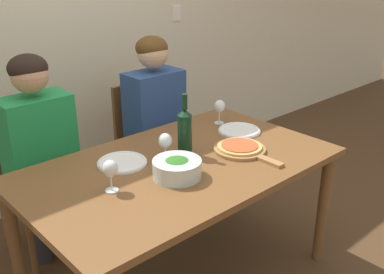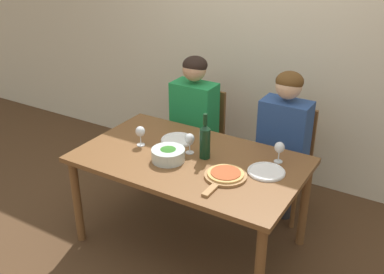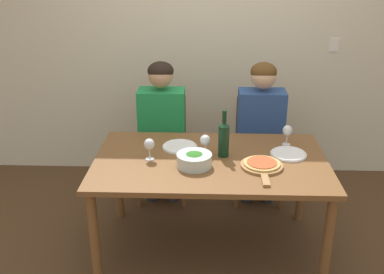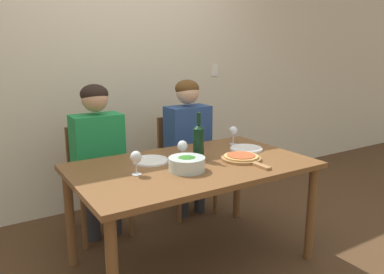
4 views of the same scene
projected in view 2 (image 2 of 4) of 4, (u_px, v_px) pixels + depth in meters
The scene contains 15 objects.
ground_plane at pixel (190, 241), 3.45m from camera, with size 40.00×40.00×0.00m, color #4C331E.
back_wall at pixel (269, 32), 3.89m from camera, with size 10.00×0.06×2.70m.
dining_table at pixel (190, 168), 3.17m from camera, with size 1.58×0.94×0.72m.
chair_left at pixel (199, 134), 4.07m from camera, with size 0.42×0.42×0.87m.
chair_right at pixel (285, 156), 3.69m from camera, with size 0.42×0.42×0.87m.
person_woman at pixel (193, 112), 3.88m from camera, with size 0.47×0.51×1.22m.
person_man at pixel (284, 132), 3.49m from camera, with size 0.47×0.51×1.22m.
wine_bottle at pixel (205, 141), 3.08m from camera, with size 0.08×0.08×0.33m.
broccoli_bowl at pixel (168, 155), 3.08m from camera, with size 0.23×0.23×0.09m.
dinner_plate_left at pixel (177, 140), 3.37m from camera, with size 0.25×0.25×0.02m.
dinner_plate_right at pixel (266, 171), 2.94m from camera, with size 0.25×0.25×0.02m.
pizza_on_board at pixel (225, 175), 2.88m from camera, with size 0.28×0.42×0.04m.
wine_glass_left at pixel (140, 132), 3.27m from camera, with size 0.07×0.07×0.15m.
wine_glass_right at pixel (279, 148), 3.04m from camera, with size 0.07×0.07×0.15m.
wine_glass_centre at pixel (190, 140), 3.16m from camera, with size 0.07×0.07×0.15m.
Camera 2 is at (1.44, -2.36, 2.21)m, focal length 42.00 mm.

